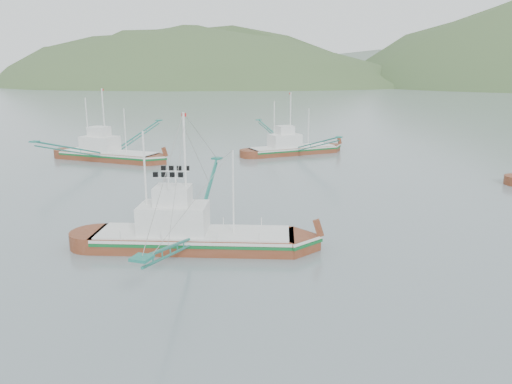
% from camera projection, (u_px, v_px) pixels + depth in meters
% --- Properties ---
extents(ground, '(1200.00, 1200.00, 0.00)m').
position_uv_depth(ground, '(229.00, 255.00, 35.33)').
color(ground, slate).
rests_on(ground, ground).
extents(main_boat, '(15.09, 25.87, 10.69)m').
position_uv_depth(main_boat, '(192.00, 222.00, 36.23)').
color(main_boat, maroon).
rests_on(main_boat, ground).
extents(bg_boat_far, '(20.55, 21.21, 10.16)m').
position_uv_depth(bg_boat_far, '(292.00, 140.00, 76.87)').
color(bg_boat_far, maroon).
rests_on(bg_boat_far, ground).
extents(bg_boat_left, '(15.16, 27.16, 10.99)m').
position_uv_depth(bg_boat_left, '(108.00, 150.00, 71.86)').
color(bg_boat_left, maroon).
rests_on(bg_boat_left, ground).
extents(headland_left, '(448.00, 308.00, 210.00)m').
position_uv_depth(headland_left, '(188.00, 85.00, 422.39)').
color(headland_left, '#3C552C').
rests_on(headland_left, ground).
extents(ridge_distant, '(960.00, 400.00, 240.00)m').
position_uv_depth(ridge_distant, '(445.00, 81.00, 541.16)').
color(ridge_distant, slate).
rests_on(ridge_distant, ground).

